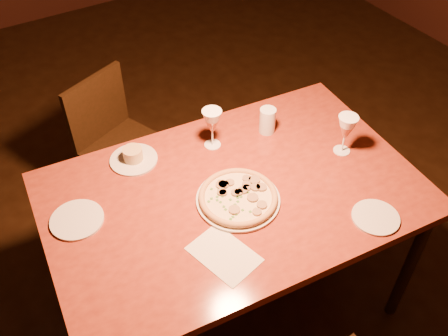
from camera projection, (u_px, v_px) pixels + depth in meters
floor at (220, 326)px, 2.39m from camera, size 7.00×7.00×0.00m
dining_table at (234, 203)px, 2.00m from camera, size 1.54×1.06×0.78m
chair_far at (117, 140)px, 2.68m from camera, size 0.50×0.50×0.80m
pizza_plate at (238, 197)px, 1.90m from camera, size 0.32×0.32×0.04m
ramekin_saucer at (133, 157)px, 2.07m from camera, size 0.20×0.20×0.06m
wine_glass_far at (212, 129)px, 2.09m from camera, size 0.08×0.08×0.18m
wine_glass_right at (345, 134)px, 2.06m from camera, size 0.08×0.08×0.18m
water_tumbler at (267, 121)px, 2.18m from camera, size 0.07×0.07×0.12m
side_plate_left at (77, 220)px, 1.84m from camera, size 0.20×0.20×0.01m
side_plate_near at (376, 217)px, 1.85m from camera, size 0.18×0.18×0.01m
menu_card at (224, 254)px, 1.73m from camera, size 0.21×0.27×0.00m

